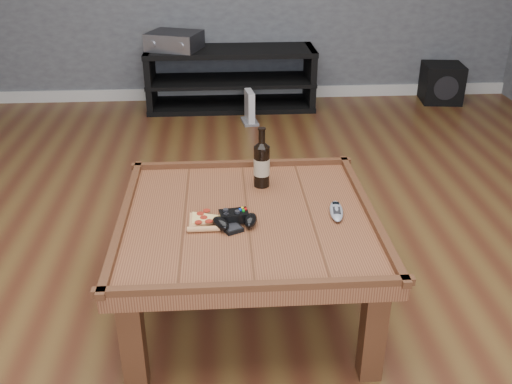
{
  "coord_description": "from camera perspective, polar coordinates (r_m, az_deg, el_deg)",
  "views": [
    {
      "loc": [
        -0.1,
        -1.97,
        1.54
      ],
      "look_at": [
        0.04,
        0.07,
        0.52
      ],
      "focal_mm": 40.0,
      "sensor_mm": 36.0,
      "label": 1
    }
  ],
  "objects": [
    {
      "name": "remote_control",
      "position": [
        2.28,
        8.04,
        -1.89
      ],
      "size": [
        0.07,
        0.18,
        0.02
      ],
      "rotation": [
        0.0,
        0.0,
        -0.12
      ],
      "color": "gray",
      "rests_on": "coffee_table"
    },
    {
      "name": "pizza_slice",
      "position": [
        2.21,
        -5.24,
        -2.88
      ],
      "size": [
        0.14,
        0.22,
        0.02
      ],
      "rotation": [
        0.0,
        0.0,
        0.01
      ],
      "color": "tan",
      "rests_on": "coffee_table"
    },
    {
      "name": "av_receiver",
      "position": [
        4.83,
        -8.16,
        14.74
      ],
      "size": [
        0.49,
        0.45,
        0.14
      ],
      "rotation": [
        0.0,
        0.0,
        -0.35
      ],
      "color": "black",
      "rests_on": "media_console"
    },
    {
      "name": "ground",
      "position": [
        2.5,
        -0.77,
        -11.45
      ],
      "size": [
        6.0,
        6.0,
        0.0
      ],
      "primitive_type": "plane",
      "color": "#4A2515",
      "rests_on": "ground"
    },
    {
      "name": "smartphone",
      "position": [
        2.18,
        -2.73,
        -3.31
      ],
      "size": [
        0.11,
        0.14,
        0.02
      ],
      "rotation": [
        0.0,
        0.0,
        0.45
      ],
      "color": "black",
      "rests_on": "coffee_table"
    },
    {
      "name": "coffee_table",
      "position": [
        2.28,
        -0.83,
        -3.7
      ],
      "size": [
        1.03,
        1.03,
        0.48
      ],
      "color": "#542A18",
      "rests_on": "ground"
    },
    {
      "name": "game_controller",
      "position": [
        2.18,
        -2.13,
        -2.74
      ],
      "size": [
        0.19,
        0.14,
        0.05
      ],
      "rotation": [
        0.0,
        0.0,
        0.15
      ],
      "color": "black",
      "rests_on": "coffee_table"
    },
    {
      "name": "baseboard",
      "position": [
        5.18,
        -2.56,
        9.85
      ],
      "size": [
        5.0,
        0.02,
        0.1
      ],
      "primitive_type": "cube",
      "color": "silver",
      "rests_on": "ground"
    },
    {
      "name": "beer_bottle",
      "position": [
        2.45,
        0.57,
        2.92
      ],
      "size": [
        0.07,
        0.07,
        0.27
      ],
      "color": "black",
      "rests_on": "coffee_table"
    },
    {
      "name": "media_console",
      "position": [
        4.89,
        -2.53,
        11.23
      ],
      "size": [
        1.4,
        0.45,
        0.5
      ],
      "color": "black",
      "rests_on": "ground"
    },
    {
      "name": "subwoofer",
      "position": [
        5.33,
        18.07,
        10.33
      ],
      "size": [
        0.36,
        0.36,
        0.33
      ],
      "rotation": [
        0.0,
        0.0,
        -0.12
      ],
      "color": "black",
      "rests_on": "ground"
    },
    {
      "name": "game_console",
      "position": [
        4.55,
        -0.64,
        8.36
      ],
      "size": [
        0.14,
        0.22,
        0.26
      ],
      "rotation": [
        0.0,
        0.0,
        0.13
      ],
      "color": "gray",
      "rests_on": "ground"
    }
  ]
}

